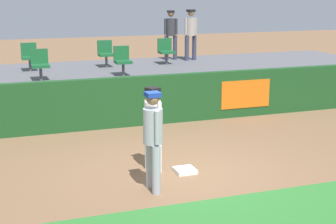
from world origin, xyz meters
TOP-DOWN VIEW (x-y plane):
  - ground_plane at (0.00, 0.00)m, footprint 60.00×60.00m
  - first_base at (0.01, 0.04)m, footprint 0.40×0.40m
  - player_fielder_home at (-0.55, 0.37)m, footprint 0.42×0.55m
  - player_runner_visitor at (-0.87, -0.66)m, footprint 0.36×0.51m
  - field_wall at (0.02, 3.84)m, footprint 18.00×0.26m
  - bleacher_platform at (0.00, 6.41)m, footprint 18.00×4.80m
  - seat_back_center at (0.04, 7.08)m, footprint 0.47×0.44m
  - seat_back_left at (-2.30, 7.08)m, footprint 0.46×0.44m
  - seat_back_right at (2.06, 7.08)m, footprint 0.48×0.44m
  - seat_front_left at (-2.17, 5.28)m, footprint 0.47×0.44m
  - seat_front_center at (0.13, 5.28)m, footprint 0.45×0.44m
  - spectator_hooded at (2.59, 8.05)m, footprint 0.47×0.37m
  - spectator_capped at (3.19, 7.69)m, footprint 0.48×0.39m

SIDE VIEW (x-z plane):
  - ground_plane at x=0.00m, z-range 0.00..0.00m
  - first_base at x=0.01m, z-range 0.00..0.08m
  - bleacher_platform at x=0.00m, z-range 0.00..1.11m
  - field_wall at x=0.02m, z-range 0.00..1.31m
  - player_fielder_home at x=-0.55m, z-range 0.13..1.81m
  - player_runner_visitor at x=-0.87m, z-range 0.14..1.95m
  - seat_front_center at x=0.13m, z-range 1.16..2.00m
  - seat_back_left at x=-2.30m, z-range 1.16..2.00m
  - seat_front_left at x=-2.17m, z-range 1.16..2.00m
  - seat_back_center at x=0.04m, z-range 1.16..2.00m
  - seat_back_right at x=2.06m, z-range 1.17..2.01m
  - spectator_hooded at x=2.59m, z-range 1.25..2.95m
  - spectator_capped at x=3.19m, z-range 1.25..2.99m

